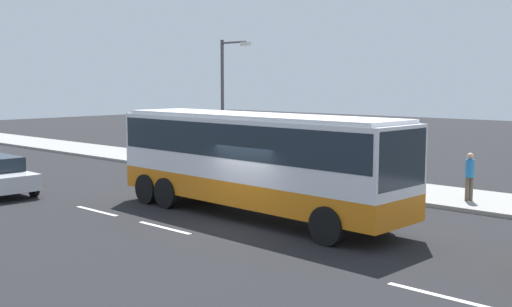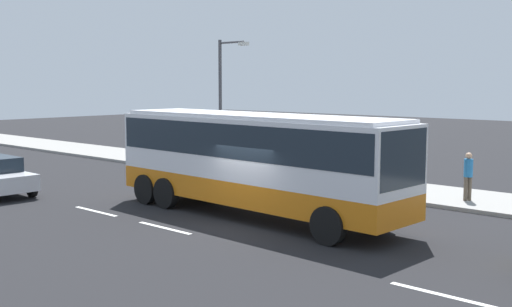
{
  "view_description": "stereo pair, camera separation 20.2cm",
  "coord_description": "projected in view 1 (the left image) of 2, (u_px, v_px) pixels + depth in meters",
  "views": [
    {
      "loc": [
        13.16,
        -13.94,
        4.48
      ],
      "look_at": [
        -0.38,
        0.8,
        2.19
      ],
      "focal_mm": 43.58,
      "sensor_mm": 36.0,
      "label": 1
    },
    {
      "loc": [
        13.01,
        -14.08,
        4.48
      ],
      "look_at": [
        -0.38,
        0.8,
        2.19
      ],
      "focal_mm": 43.58,
      "sensor_mm": 36.0,
      "label": 2
    }
  ],
  "objects": [
    {
      "name": "street_lamp",
      "position": [
        225.0,
        95.0,
        30.07
      ],
      "size": [
        1.89,
        0.24,
        6.38
      ],
      "color": "#47474C",
      "rests_on": "sidewalk_curb"
    },
    {
      "name": "ground_plane",
      "position": [
        248.0,
        225.0,
        19.56
      ],
      "size": [
        120.0,
        120.0,
        0.0
      ],
      "primitive_type": "plane",
      "color": "black"
    },
    {
      "name": "lane_centreline",
      "position": [
        301.0,
        261.0,
        15.61
      ],
      "size": [
        46.62,
        0.16,
        0.01
      ],
      "color": "white",
      "rests_on": "ground_plane"
    },
    {
      "name": "sidewalk_curb",
      "position": [
        388.0,
        189.0,
        25.77
      ],
      "size": [
        80.0,
        4.0,
        0.15
      ],
      "primitive_type": "cube",
      "color": "gray",
      "rests_on": "ground_plane"
    },
    {
      "name": "coach_bus",
      "position": [
        254.0,
        153.0,
        20.62
      ],
      "size": [
        11.37,
        3.07,
        3.45
      ],
      "rotation": [
        0.0,
        0.0,
        -0.04
      ],
      "color": "orange",
      "rests_on": "ground_plane"
    },
    {
      "name": "pedestrian_near_curb",
      "position": [
        470.0,
        173.0,
        22.71
      ],
      "size": [
        0.32,
        0.32,
        1.78
      ],
      "rotation": [
        0.0,
        0.0,
        2.45
      ],
      "color": "brown",
      "rests_on": "sidewalk_curb"
    }
  ]
}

